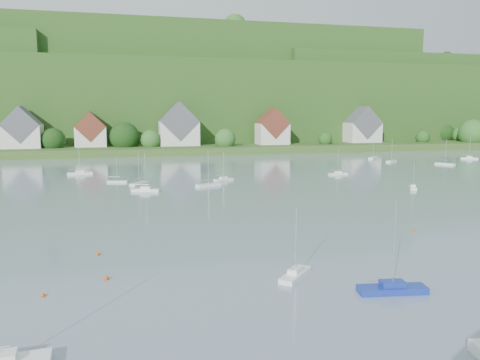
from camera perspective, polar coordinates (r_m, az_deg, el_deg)
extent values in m
cube|color=#2F541F|center=(208.90, -9.15, 3.96)|extent=(600.00, 60.00, 3.00)
cube|color=#204516|center=(283.24, -10.51, 8.72)|extent=(620.00, 160.00, 40.00)
cube|color=#204516|center=(279.27, -8.41, 10.42)|extent=(240.00, 130.00, 60.00)
cube|color=#204516|center=(316.83, 20.38, 8.63)|extent=(200.00, 110.00, 48.00)
sphere|color=#295C21|center=(246.00, 26.41, 5.15)|extent=(12.88, 12.88, 12.88)
sphere|color=black|center=(258.51, 23.51, 5.25)|extent=(10.46, 10.46, 10.46)
sphere|color=#1E4815|center=(235.71, 21.34, 4.84)|extent=(6.45, 6.45, 6.45)
sphere|color=black|center=(263.33, 26.23, 5.15)|extent=(10.68, 10.68, 10.68)
sphere|color=#295C21|center=(192.13, -10.80, 4.81)|extent=(8.19, 8.19, 8.19)
sphere|color=#295C21|center=(261.82, 27.07, 5.07)|extent=(10.50, 10.50, 10.50)
sphere|color=#295C21|center=(197.20, -24.08, 4.18)|extent=(6.49, 6.49, 6.49)
sphere|color=#295C21|center=(209.94, 3.91, 5.55)|extent=(12.16, 12.16, 12.16)
sphere|color=#295C21|center=(192.12, -1.80, 5.00)|extent=(8.73, 8.73, 8.73)
sphere|color=black|center=(195.67, -21.77, 4.55)|extent=(9.32, 9.32, 9.32)
sphere|color=#1E4815|center=(207.82, 10.33, 4.88)|extent=(6.24, 6.24, 6.24)
sphere|color=black|center=(228.77, 13.97, 5.21)|extent=(8.16, 8.16, 8.16)
sphere|color=#295C21|center=(257.47, 25.22, 4.97)|extent=(8.09, 8.09, 8.09)
sphere|color=black|center=(194.27, -13.87, 5.11)|extent=(11.92, 11.92, 11.92)
sphere|color=black|center=(266.42, -25.68, 14.88)|extent=(7.18, 7.18, 7.18)
sphere|color=#1E4815|center=(272.35, -1.75, 17.39)|extent=(12.83, 12.83, 12.83)
sphere|color=#295C21|center=(254.65, -19.72, 17.41)|extent=(8.18, 8.18, 8.18)
sphere|color=#1E4815|center=(291.29, -10.55, 16.65)|extent=(12.73, 12.73, 12.73)
sphere|color=#1E4815|center=(275.02, 8.14, 17.17)|extent=(11.50, 11.50, 11.50)
sphere|color=#1E4815|center=(296.44, 1.60, 16.69)|extent=(14.65, 14.65, 14.65)
sphere|color=#295C21|center=(249.44, -0.60, 18.22)|extent=(11.95, 11.95, 11.95)
sphere|color=#1E4815|center=(284.92, 15.64, 16.58)|extent=(9.76, 9.76, 9.76)
sphere|color=#295C21|center=(286.87, -20.54, 16.22)|extent=(7.07, 7.07, 7.07)
sphere|color=black|center=(255.09, -11.12, 17.70)|extent=(8.21, 8.21, 8.21)
sphere|color=#295C21|center=(278.37, -15.53, 16.88)|extent=(12.24, 12.24, 12.24)
sphere|color=#295C21|center=(286.41, 14.30, 16.55)|extent=(9.00, 9.00, 9.00)
sphere|color=#1E4815|center=(293.93, 10.44, 16.41)|extent=(8.03, 8.03, 8.03)
sphere|color=#295C21|center=(330.55, 22.73, 12.93)|extent=(9.52, 9.52, 9.52)
sphere|color=#295C21|center=(292.66, 10.26, 14.32)|extent=(14.97, 14.97, 14.97)
sphere|color=black|center=(298.25, 23.83, 13.40)|extent=(7.52, 7.52, 7.52)
sphere|color=#1E4815|center=(282.13, 6.29, 14.45)|extent=(9.78, 9.78, 9.78)
sphere|color=#1E4815|center=(297.61, 14.03, 14.00)|extent=(12.02, 12.02, 12.02)
sphere|color=black|center=(290.55, 19.08, 13.94)|extent=(11.57, 11.57, 11.57)
sphere|color=#1E4815|center=(271.25, 17.81, 14.49)|extent=(12.65, 12.65, 12.65)
sphere|color=#295C21|center=(286.71, 20.74, 13.83)|extent=(8.28, 8.28, 8.28)
sphere|color=black|center=(330.39, 20.84, 12.97)|extent=(7.47, 7.47, 7.47)
sphere|color=#295C21|center=(281.91, 10.94, 14.35)|extent=(9.48, 9.48, 9.48)
sphere|color=black|center=(347.94, 23.11, 11.61)|extent=(8.43, 8.43, 8.43)
sphere|color=#1E4815|center=(272.06, -19.12, 13.12)|extent=(12.01, 12.01, 12.01)
sphere|color=black|center=(322.52, 24.93, 12.00)|extent=(13.54, 13.54, 13.54)
sphere|color=black|center=(294.52, 14.03, 13.00)|extent=(15.08, 15.08, 15.08)
sphere|color=#295C21|center=(304.08, 10.87, 12.96)|extent=(15.99, 15.99, 15.99)
sphere|color=black|center=(281.49, -11.37, 13.34)|extent=(15.72, 15.72, 15.72)
sphere|color=#295C21|center=(389.51, 23.89, 11.27)|extent=(14.17, 14.17, 14.17)
sphere|color=#1E4815|center=(278.23, -8.24, 13.29)|extent=(10.54, 10.54, 10.54)
cube|color=beige|center=(198.55, -24.94, 4.84)|extent=(14.00, 10.00, 9.00)
cube|color=#515258|center=(198.41, -25.02, 6.14)|extent=(14.00, 10.40, 14.00)
cube|color=beige|center=(197.34, -17.66, 5.05)|extent=(12.00, 9.00, 8.00)
cube|color=brown|center=(197.19, -17.71, 6.21)|extent=(12.00, 9.36, 12.00)
cube|color=beige|center=(197.10, -7.44, 5.65)|extent=(16.00, 11.00, 10.00)
cube|color=#515258|center=(196.96, -7.47, 7.10)|extent=(16.00, 11.44, 16.00)
cube|color=beige|center=(203.56, 3.94, 5.63)|extent=(13.00, 10.00, 9.00)
cube|color=brown|center=(203.42, 3.95, 6.89)|extent=(13.00, 10.40, 13.00)
cube|color=beige|center=(224.97, 14.66, 5.62)|extent=(15.00, 10.00, 9.00)
cube|color=#515258|center=(224.84, 14.70, 6.76)|extent=(15.00, 10.40, 15.00)
cube|color=navy|center=(45.60, 18.03, -12.55)|extent=(6.40, 2.65, 0.62)
cube|color=navy|center=(45.40, 18.06, -11.89)|extent=(2.33, 1.53, 0.50)
cylinder|color=silver|center=(44.32, 18.27, -7.47)|extent=(0.10, 0.10, 7.76)
cylinder|color=silver|center=(44.84, 16.98, -11.22)|extent=(3.39, 0.59, 0.08)
cube|color=white|center=(47.57, 6.75, -11.40)|extent=(4.53, 4.74, 0.51)
cube|color=white|center=(47.40, 6.76, -10.82)|extent=(1.95, 2.00, 0.50)
cylinder|color=silver|center=(46.53, 6.82, -7.38)|extent=(0.10, 0.10, 6.40)
cylinder|color=silver|center=(46.52, 6.41, -10.34)|extent=(1.97, 2.13, 0.08)
sphere|color=#D2460F|center=(46.19, -22.82, -12.94)|extent=(0.40, 0.40, 0.40)
sphere|color=#D2460F|center=(69.30, 20.43, -5.86)|extent=(0.39, 0.39, 0.39)
sphere|color=#D2460F|center=(56.73, -16.93, -8.74)|extent=(0.44, 0.44, 0.44)
sphere|color=#D2460F|center=(48.53, -15.96, -11.58)|extent=(0.50, 0.50, 0.50)
cube|color=white|center=(186.50, 26.11, 2.38)|extent=(5.77, 4.17, 0.57)
cube|color=white|center=(186.45, 26.12, 2.55)|extent=(2.29, 1.95, 0.50)
cylinder|color=silver|center=(186.21, 26.18, 3.56)|extent=(0.10, 0.10, 7.14)
cylinder|color=silver|center=(186.24, 25.87, 2.76)|extent=(2.79, 1.59, 0.08)
cube|color=white|center=(104.76, -3.87, -0.61)|extent=(6.10, 3.92, 0.59)
cylinder|color=silver|center=(104.23, -3.89, 1.56)|extent=(0.10, 0.10, 7.42)
cylinder|color=silver|center=(104.10, -4.28, -0.01)|extent=(3.02, 1.40, 0.08)
cube|color=white|center=(131.71, -18.90, 0.76)|extent=(6.65, 2.74, 0.65)
cube|color=white|center=(131.64, -18.92, 1.01)|extent=(2.42, 1.58, 0.50)
cylinder|color=silver|center=(131.26, -18.99, 2.64)|extent=(0.10, 0.10, 8.06)
cylinder|color=silver|center=(131.52, -19.35, 1.27)|extent=(3.52, 0.60, 0.08)
cube|color=white|center=(175.41, 15.87, 2.60)|extent=(5.58, 5.52, 0.61)
cylinder|color=silver|center=(175.09, 15.92, 3.95)|extent=(0.10, 0.10, 7.67)
cylinder|color=silver|center=(174.42, 15.80, 2.97)|extent=(2.46, 2.42, 0.08)
cube|color=white|center=(107.77, 20.30, -0.89)|extent=(3.43, 4.73, 0.47)
cube|color=white|center=(107.70, 20.31, -0.63)|extent=(1.60, 1.88, 0.50)
cylinder|color=silver|center=(107.35, 20.38, 0.78)|extent=(0.10, 0.10, 5.86)
cylinder|color=silver|center=(106.92, 20.36, -0.35)|extent=(1.33, 2.29, 0.08)
cube|color=white|center=(113.89, -14.70, -0.19)|extent=(4.82, 2.24, 0.46)
cylinder|color=silver|center=(113.50, -14.76, 1.37)|extent=(0.10, 0.10, 5.81)
cylinder|color=silver|center=(113.90, -15.06, 0.37)|extent=(2.52, 0.61, 0.08)
cube|color=white|center=(109.20, -12.18, -0.43)|extent=(4.55, 5.43, 0.56)
cylinder|color=silver|center=(108.72, -12.23, 1.53)|extent=(0.10, 0.10, 6.98)
cylinder|color=silver|center=(108.36, -12.44, 0.12)|extent=(1.87, 2.53, 0.08)
cube|color=white|center=(113.40, -2.02, 0.04)|extent=(5.24, 3.51, 0.51)
cube|color=white|center=(113.33, -2.02, 0.30)|extent=(2.05, 1.68, 0.50)
cylinder|color=silver|center=(112.97, -2.02, 1.78)|extent=(0.10, 0.10, 6.41)
cylinder|color=silver|center=(112.78, -2.33, 0.59)|extent=(2.58, 1.29, 0.08)
cube|color=white|center=(99.49, -11.40, -1.22)|extent=(6.06, 3.50, 0.59)
cube|color=white|center=(99.41, -11.41, -0.91)|extent=(2.31, 1.77, 0.50)
cylinder|color=silver|center=(98.94, -11.46, 1.04)|extent=(0.10, 0.10, 7.32)
cylinder|color=silver|center=(99.57, -11.90, -0.53)|extent=(3.06, 1.15, 0.08)
cube|color=white|center=(165.58, 17.94, 2.20)|extent=(5.48, 4.74, 0.57)
cylinder|color=silver|center=(165.26, 18.00, 3.52)|extent=(0.10, 0.10, 7.12)
cylinder|color=silver|center=(164.68, 17.86, 2.59)|extent=(2.53, 1.98, 0.08)
cube|color=white|center=(162.13, 23.69, 1.80)|extent=(4.29, 6.11, 0.60)
cylinder|color=silver|center=(161.78, 23.77, 3.23)|extent=(0.10, 0.10, 7.52)
cylinder|color=silver|center=(162.39, 23.42, 2.25)|extent=(1.61, 2.97, 0.08)
cube|color=white|center=(126.89, 11.84, 0.73)|extent=(5.24, 1.68, 0.52)
cube|color=white|center=(126.83, 11.85, 0.96)|extent=(1.86, 1.09, 0.50)
cylinder|color=silver|center=(126.50, 11.89, 2.31)|extent=(0.10, 0.10, 6.48)
cylinder|color=silver|center=(126.39, 11.55, 1.24)|extent=(2.85, 0.20, 0.08)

